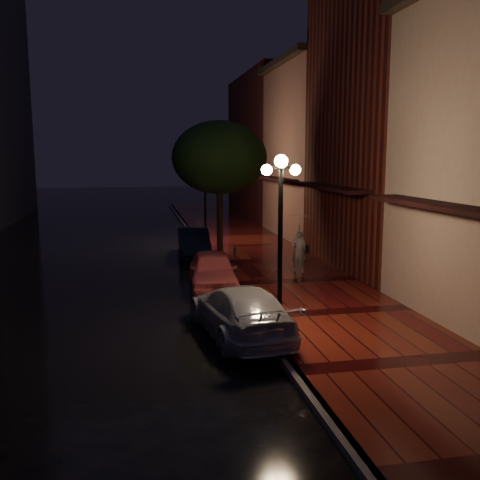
{
  "coord_description": "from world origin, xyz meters",
  "views": [
    {
      "loc": [
        -3.07,
        -17.33,
        4.44
      ],
      "look_at": [
        0.63,
        1.46,
        1.4
      ],
      "focal_mm": 40.0,
      "sensor_mm": 36.0,
      "label": 1
    }
  ],
  "objects": [
    {
      "name": "parking_meter",
      "position": [
        0.26,
        0.5,
        0.85
      ],
      "size": [
        0.12,
        0.1,
        1.16
      ],
      "rotation": [
        0.0,
        0.0,
        -0.23
      ],
      "color": "black",
      "rests_on": "sidewalk"
    },
    {
      "name": "pink_car",
      "position": [
        -0.6,
        -0.08,
        0.64
      ],
      "size": [
        1.83,
        3.9,
        1.29
      ],
      "primitive_type": "imported",
      "rotation": [
        0.0,
        0.0,
        -0.08
      ],
      "color": "#DE5B5F",
      "rests_on": "ground"
    },
    {
      "name": "sidewalk",
      "position": [
        2.25,
        0.0,
        0.07
      ],
      "size": [
        4.5,
        60.0,
        0.15
      ],
      "primitive_type": "cube",
      "color": "#480C0E",
      "rests_on": "ground"
    },
    {
      "name": "navy_car",
      "position": [
        -0.6,
        5.93,
        0.64
      ],
      "size": [
        1.55,
        3.94,
        1.28
      ],
      "primitive_type": "imported",
      "rotation": [
        0.0,
        0.0,
        -0.05
      ],
      "color": "black",
      "rests_on": "ground"
    },
    {
      "name": "storefront_extra",
      "position": [
        7.0,
        20.0,
        5.0
      ],
      "size": [
        5.0,
        12.0,
        10.0
      ],
      "primitive_type": "cube",
      "color": "#511914",
      "rests_on": "ground"
    },
    {
      "name": "streetlamp_near",
      "position": [
        0.35,
        -5.0,
        2.6
      ],
      "size": [
        0.96,
        0.36,
        4.31
      ],
      "color": "black",
      "rests_on": "sidewalk"
    },
    {
      "name": "woman_with_umbrella",
      "position": [
        2.81,
        1.26,
        1.6
      ],
      "size": [
        0.91,
        0.93,
        2.19
      ],
      "rotation": [
        0.0,
        0.0,
        2.74
      ],
      "color": "white",
      "rests_on": "sidewalk"
    },
    {
      "name": "street_tree",
      "position": [
        0.61,
        5.99,
        4.24
      ],
      "size": [
        4.16,
        4.16,
        5.8
      ],
      "color": "black",
      "rests_on": "sidewalk"
    },
    {
      "name": "curb",
      "position": [
        0.0,
        0.0,
        0.07
      ],
      "size": [
        0.25,
        60.0,
        0.15
      ],
      "primitive_type": "cube",
      "color": "#595451",
      "rests_on": "ground"
    },
    {
      "name": "storefront_mid",
      "position": [
        7.0,
        2.0,
        5.5
      ],
      "size": [
        5.0,
        8.0,
        11.0
      ],
      "primitive_type": "cube",
      "color": "#511914",
      "rests_on": "ground"
    },
    {
      "name": "silver_car",
      "position": [
        -0.6,
        -4.83,
        0.63
      ],
      "size": [
        2.3,
        4.56,
        1.27
      ],
      "primitive_type": "imported",
      "rotation": [
        0.0,
        0.0,
        3.27
      ],
      "color": "#B6B5BE",
      "rests_on": "ground"
    },
    {
      "name": "storefront_far",
      "position": [
        7.0,
        10.0,
        4.5
      ],
      "size": [
        5.0,
        8.0,
        9.0
      ],
      "primitive_type": "cube",
      "color": "#8C5951",
      "rests_on": "ground"
    },
    {
      "name": "ground",
      "position": [
        0.0,
        0.0,
        0.0
      ],
      "size": [
        120.0,
        120.0,
        0.0
      ],
      "primitive_type": "plane",
      "color": "black",
      "rests_on": "ground"
    },
    {
      "name": "streetlamp_far",
      "position": [
        0.35,
        9.0,
        2.6
      ],
      "size": [
        0.96,
        0.36,
        4.31
      ],
      "color": "black",
      "rests_on": "sidewalk"
    }
  ]
}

